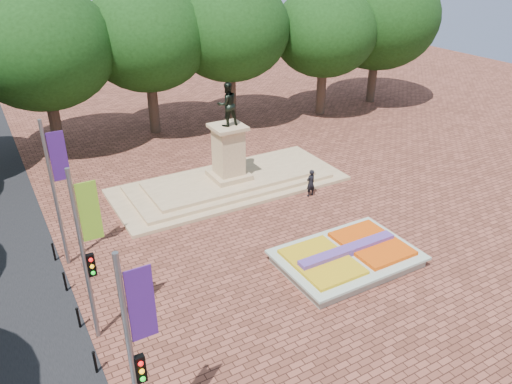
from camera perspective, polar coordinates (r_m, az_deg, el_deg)
ground at (r=24.57m, az=5.51°, el=-6.51°), size 90.00×90.00×0.00m
flower_bed at (r=23.61m, az=10.40°, el=-7.31°), size 6.30×4.30×0.91m
monument at (r=30.15m, az=-3.10°, el=2.20°), size 14.00×6.00×6.40m
tree_row_back at (r=38.07m, az=-7.20°, el=16.45°), size 44.80×8.80×10.43m
banner_poles at (r=18.14m, az=-18.62°, el=-6.71°), size 0.88×11.17×7.00m
bollard_row at (r=19.92m, az=-18.84°, el=-15.50°), size 0.12×13.12×0.98m
pedestrian at (r=29.15m, az=6.26°, el=1.04°), size 0.65×0.47×1.66m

